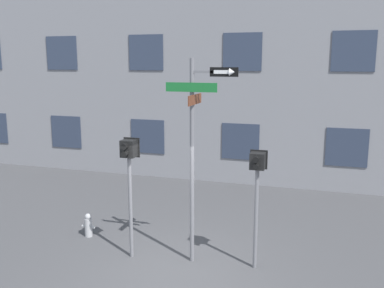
% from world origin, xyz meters
% --- Properties ---
extents(ground_plane, '(60.00, 60.00, 0.00)m').
position_xyz_m(ground_plane, '(0.00, 0.00, 0.00)').
color(ground_plane, '#424244').
extents(street_sign_pole, '(1.46, 0.85, 4.25)m').
position_xyz_m(street_sign_pole, '(0.25, 0.56, 2.57)').
color(street_sign_pole, slate).
rests_on(street_sign_pole, ground_plane).
extents(pedestrian_signal_left, '(0.36, 0.40, 2.62)m').
position_xyz_m(pedestrian_signal_left, '(-1.15, 0.36, 2.03)').
color(pedestrian_signal_left, slate).
rests_on(pedestrian_signal_left, ground_plane).
extents(pedestrian_signal_right, '(0.35, 0.40, 2.46)m').
position_xyz_m(pedestrian_signal_right, '(1.49, 0.65, 1.89)').
color(pedestrian_signal_right, slate).
rests_on(pedestrian_signal_right, ground_plane).
extents(fire_hydrant, '(0.34, 0.18, 0.58)m').
position_xyz_m(fire_hydrant, '(-2.62, 1.05, 0.28)').
color(fire_hydrant, '#A5A5A8').
rests_on(fire_hydrant, ground_plane).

